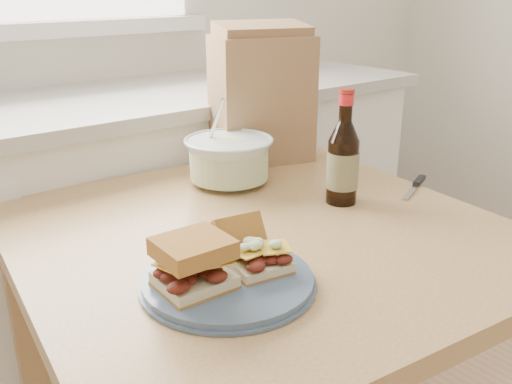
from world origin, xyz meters
TOP-DOWN VIEW (x-y plane):
  - cabinet_run at (-0.00, 1.70)m, footprint 2.50×0.64m
  - dining_table at (0.11, 0.90)m, footprint 1.05×1.05m
  - plate at (-0.09, 0.76)m, footprint 0.29×0.29m
  - sandwich_left at (-0.15, 0.76)m, footprint 0.11×0.10m
  - sandwich_right at (-0.03, 0.76)m, footprint 0.11×0.14m
  - coleslaw_bowl at (0.22, 1.17)m, footprint 0.22×0.22m
  - beer_bottle at (0.34, 0.91)m, footprint 0.07×0.07m
  - knife at (0.57, 0.87)m, footprint 0.16×0.08m
  - paper_bag at (0.41, 1.28)m, footprint 0.30×0.24m

SIDE VIEW (x-z plane):
  - cabinet_run at x=0.00m, z-range 0.00..0.94m
  - dining_table at x=0.11m, z-range 0.28..1.07m
  - knife at x=0.57m, z-range 0.79..0.80m
  - plate at x=-0.09m, z-range 0.79..0.81m
  - sandwich_right at x=-0.03m, z-range 0.80..0.88m
  - coleslaw_bowl at x=0.22m, z-range 0.74..0.96m
  - sandwich_left at x=-0.15m, z-range 0.81..0.89m
  - beer_bottle at x=0.34m, z-range 0.76..1.02m
  - paper_bag at x=0.41m, z-range 0.79..1.13m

